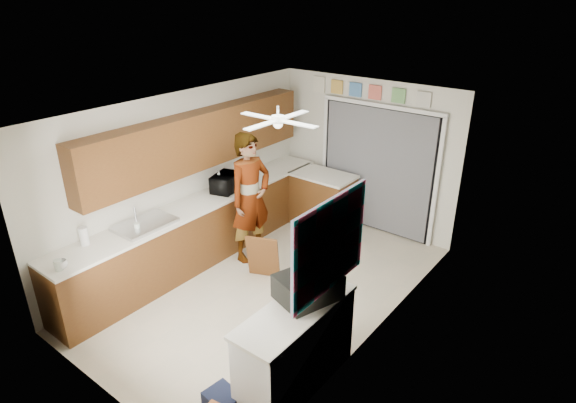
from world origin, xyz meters
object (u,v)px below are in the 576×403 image
Objects in this scene: microwave at (226,183)px; soap_bottle at (219,180)px; navy_crate at (223,402)px; suitcase at (308,286)px; man at (251,198)px; paper_towel_roll at (84,236)px; dog at (317,224)px; cup at (62,264)px.

soap_bottle is at bearing 109.48° from microwave.
suitcase is at bearing 71.54° from navy_crate.
soap_bottle is at bearing 98.26° from man.
paper_towel_roll is 2.33m from man.
dog is (0.98, 1.05, -0.83)m from microwave.
cup is 0.54m from paper_towel_roll.
microwave is 2.26m from paper_towel_roll.
suitcase is (2.68, -1.40, -0.04)m from soap_bottle.
microwave is 0.80× the size of suitcase.
paper_towel_roll is at bearing 176.09° from navy_crate.
navy_crate is 0.54× the size of dog.
paper_towel_roll is (-0.29, 0.45, 0.07)m from cup.
man reaches higher than paper_towel_roll.
navy_crate is (-0.32, -0.96, -0.97)m from suitcase.
man is (0.54, -0.05, -0.09)m from microwave.
paper_towel_roll is at bearing 168.86° from man.
soap_bottle reaches higher than navy_crate.
man is (0.62, 0.02, -0.13)m from soap_bottle.
soap_bottle is 2.20m from paper_towel_roll.
soap_bottle reaches higher than dog.
man is 3.16× the size of dog.
cup is 3.93m from dog.
man reaches higher than suitcase.
cup is 0.55× the size of paper_towel_roll.
soap_bottle is at bearing 170.32° from suitcase.
suitcase is (2.60, -1.47, -0.00)m from microwave.
paper_towel_roll is 2.64m from navy_crate.
soap_bottle reaches higher than paper_towel_roll.
microwave is 1.42× the size of soap_bottle.
man is (0.71, 2.21, -0.08)m from paper_towel_roll.
microwave is 2.07× the size of paper_towel_roll.
navy_crate is 3.71m from dog.
dog reaches higher than navy_crate.
suitcase is 3.10m from dog.
dog is at bearing 77.00° from cup.
soap_bottle is 0.55× the size of dog.
cup is (0.12, -2.71, -0.08)m from microwave.
suitcase is at bearing -27.66° from soap_bottle.
soap_bottle is 1.47× the size of paper_towel_roll.
paper_towel_roll is at bearing 122.59° from cup.
dog is (1.16, 3.31, -0.81)m from paper_towel_roll.
cup is at bearing 177.69° from man.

